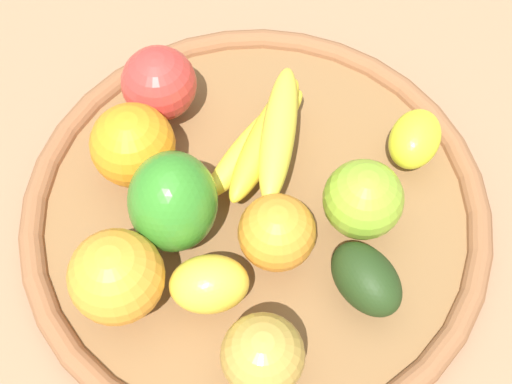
# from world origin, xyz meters

# --- Properties ---
(ground_plane) EXTENTS (2.40, 2.40, 0.00)m
(ground_plane) POSITION_xyz_m (0.00, 0.00, 0.00)
(ground_plane) COLOR #956D4E
(ground_plane) RESTS_ON ground
(basket) EXTENTS (0.46, 0.46, 0.03)m
(basket) POSITION_xyz_m (0.00, 0.00, 0.02)
(basket) COLOR brown
(basket) RESTS_ON ground_plane
(banana_bunch) EXTENTS (0.15, 0.15, 0.06)m
(banana_bunch) POSITION_xyz_m (-0.03, -0.05, 0.06)
(banana_bunch) COLOR yellow
(banana_bunch) RESTS_ON basket
(apple_0) EXTENTS (0.10, 0.10, 0.07)m
(apple_0) POSITION_xyz_m (-0.09, 0.05, 0.07)
(apple_0) COLOR #85AF2D
(apple_0) RESTS_ON basket
(apple_2) EXTENTS (0.10, 0.10, 0.07)m
(apple_2) POSITION_xyz_m (0.05, 0.15, 0.07)
(apple_2) COLOR #B08B3B
(apple_2) RESTS_ON basket
(orange_1) EXTENTS (0.10, 0.10, 0.08)m
(orange_1) POSITION_xyz_m (0.14, 0.05, 0.07)
(orange_1) COLOR orange
(orange_1) RESTS_ON basket
(orange_0) EXTENTS (0.10, 0.10, 0.07)m
(orange_0) POSITION_xyz_m (-0.00, 0.05, 0.07)
(orange_0) COLOR orange
(orange_0) RESTS_ON basket
(orange_2) EXTENTS (0.11, 0.11, 0.08)m
(orange_2) POSITION_xyz_m (0.10, -0.08, 0.07)
(orange_2) COLOR orange
(orange_2) RESTS_ON basket
(avocado) EXTENTS (0.07, 0.09, 0.05)m
(avocado) POSITION_xyz_m (-0.06, 0.12, 0.06)
(avocado) COLOR #213715
(avocado) RESTS_ON basket
(apple_1) EXTENTS (0.10, 0.10, 0.08)m
(apple_1) POSITION_xyz_m (0.05, -0.14, 0.07)
(apple_1) COLOR red
(apple_1) RESTS_ON basket
(lemon_0) EXTENTS (0.08, 0.08, 0.05)m
(lemon_0) POSITION_xyz_m (-0.17, 0.00, 0.06)
(lemon_0) COLOR yellow
(lemon_0) RESTS_ON basket
(bell_pepper) EXTENTS (0.11, 0.11, 0.10)m
(bell_pepper) POSITION_xyz_m (0.08, -0.00, 0.08)
(bell_pepper) COLOR #348026
(bell_pepper) RESTS_ON basket
(lemon_1) EXTENTS (0.08, 0.07, 0.05)m
(lemon_1) POSITION_xyz_m (0.07, 0.08, 0.06)
(lemon_1) COLOR yellow
(lemon_1) RESTS_ON basket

